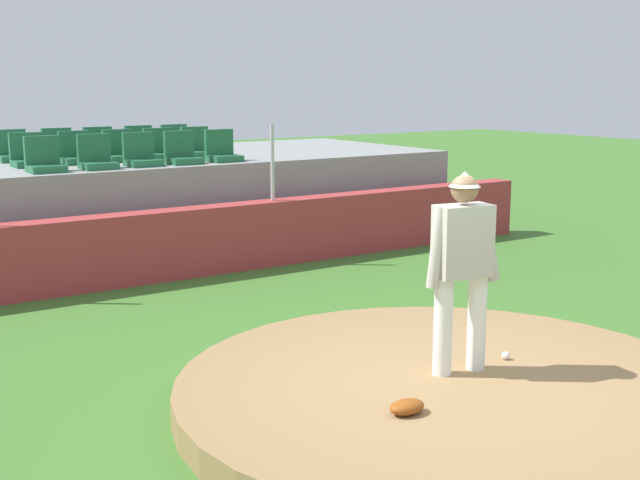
% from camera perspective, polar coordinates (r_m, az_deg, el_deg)
% --- Properties ---
extents(ground_plane, '(60.00, 60.00, 0.00)m').
position_cam_1_polar(ground_plane, '(7.40, 8.90, -11.25)').
color(ground_plane, '#3D7029').
extents(pitchers_mound, '(4.74, 4.74, 0.25)m').
position_cam_1_polar(pitchers_mound, '(7.36, 8.93, -10.36)').
color(pitchers_mound, olive).
rests_on(pitchers_mound, ground_plane).
extents(pitcher, '(0.75, 0.34, 1.77)m').
position_cam_1_polar(pitcher, '(7.27, 9.68, -1.19)').
color(pitcher, white).
rests_on(pitcher, pitchers_mound).
extents(baseball, '(0.07, 0.07, 0.07)m').
position_cam_1_polar(baseball, '(7.92, 12.55, -7.71)').
color(baseball, white).
rests_on(baseball, pitchers_mound).
extents(fielding_glove, '(0.30, 0.20, 0.11)m').
position_cam_1_polar(fielding_glove, '(6.57, 5.96, -11.25)').
color(fielding_glove, '#8D4413').
rests_on(fielding_glove, pitchers_mound).
extents(brick_barrier, '(13.09, 0.40, 0.98)m').
position_cam_1_polar(brick_barrier, '(11.99, -10.02, -0.27)').
color(brick_barrier, '#A53637').
rests_on(brick_barrier, ground_plane).
extents(fence_post_right, '(0.06, 0.06, 1.15)m').
position_cam_1_polar(fence_post_right, '(12.58, -3.27, 5.30)').
color(fence_post_right, silver).
rests_on(fence_post_right, brick_barrier).
extents(bleacher_platform, '(11.39, 4.06, 1.50)m').
position_cam_1_polar(bleacher_platform, '(14.35, -14.26, 2.43)').
color(bleacher_platform, gray).
rests_on(bleacher_platform, ground_plane).
extents(stadium_chair_0, '(0.48, 0.44, 0.50)m').
position_cam_1_polar(stadium_chair_0, '(12.37, -18.29, 5.15)').
color(stadium_chair_0, '#22643D').
rests_on(stadium_chair_0, bleacher_platform).
extents(stadium_chair_1, '(0.48, 0.44, 0.50)m').
position_cam_1_polar(stadium_chair_1, '(12.60, -15.01, 5.43)').
color(stadium_chair_1, '#22643D').
rests_on(stadium_chair_1, bleacher_platform).
extents(stadium_chair_2, '(0.48, 0.44, 0.50)m').
position_cam_1_polar(stadium_chair_2, '(12.87, -12.11, 5.66)').
color(stadium_chair_2, '#22643D').
rests_on(stadium_chair_2, bleacher_platform).
extents(stadium_chair_3, '(0.48, 0.44, 0.50)m').
position_cam_1_polar(stadium_chair_3, '(13.10, -9.40, 5.84)').
color(stadium_chair_3, '#22643D').
rests_on(stadium_chair_3, bleacher_platform).
extents(stadium_chair_4, '(0.48, 0.44, 0.50)m').
position_cam_1_polar(stadium_chair_4, '(13.41, -6.70, 6.03)').
color(stadium_chair_4, '#22643D').
rests_on(stadium_chair_4, bleacher_platform).
extents(stadium_chair_5, '(0.48, 0.44, 0.50)m').
position_cam_1_polar(stadium_chair_5, '(13.24, -19.29, 5.43)').
color(stadium_chair_5, '#22643D').
rests_on(stadium_chair_5, bleacher_platform).
extents(stadium_chair_6, '(0.48, 0.44, 0.50)m').
position_cam_1_polar(stadium_chair_6, '(13.46, -16.27, 5.69)').
color(stadium_chair_6, '#22643D').
rests_on(stadium_chair_6, bleacher_platform).
extents(stadium_chair_7, '(0.48, 0.44, 0.50)m').
position_cam_1_polar(stadium_chair_7, '(13.70, -13.49, 5.90)').
color(stadium_chair_7, '#22643D').
rests_on(stadium_chair_7, bleacher_platform).
extents(stadium_chair_8, '(0.48, 0.44, 0.50)m').
position_cam_1_polar(stadium_chair_8, '(13.93, -10.85, 6.08)').
color(stadium_chair_8, '#22643D').
rests_on(stadium_chair_8, bleacher_platform).
extents(stadium_chair_9, '(0.48, 0.44, 0.50)m').
position_cam_1_polar(stadium_chair_9, '(14.23, -8.38, 6.26)').
color(stadium_chair_9, '#22643D').
rests_on(stadium_chair_9, bleacher_platform).
extents(stadium_chair_10, '(0.48, 0.44, 0.50)m').
position_cam_1_polar(stadium_chair_10, '(14.17, -20.24, 5.69)').
color(stadium_chair_10, '#22643D').
rests_on(stadium_chair_10, bleacher_platform).
extents(stadium_chair_11, '(0.48, 0.44, 0.50)m').
position_cam_1_polar(stadium_chair_11, '(14.33, -17.39, 5.91)').
color(stadium_chair_11, '#22643D').
rests_on(stadium_chair_11, bleacher_platform).
extents(stadium_chair_12, '(0.48, 0.44, 0.50)m').
position_cam_1_polar(stadium_chair_12, '(14.50, -14.77, 6.10)').
color(stadium_chair_12, '#22643D').
rests_on(stadium_chair_12, bleacher_platform).
extents(stadium_chair_13, '(0.48, 0.44, 0.50)m').
position_cam_1_polar(stadium_chair_13, '(14.76, -12.13, 6.29)').
color(stadium_chair_13, '#22643D').
rests_on(stadium_chair_13, bleacher_platform).
extents(stadium_chair_14, '(0.48, 0.44, 0.50)m').
position_cam_1_polar(stadium_chair_14, '(15.03, -9.78, 6.46)').
color(stadium_chair_14, '#22643D').
rests_on(stadium_chair_14, bleacher_platform).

